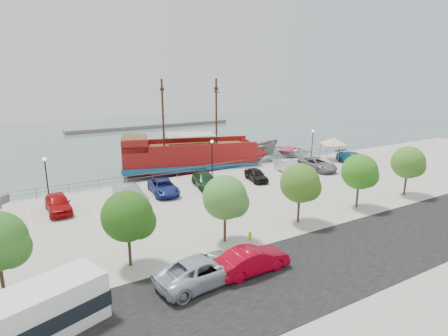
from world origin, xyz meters
TOP-DOWN VIEW (x-y plane):
  - ground at (0.00, 0.00)m, footprint 160.00×160.00m
  - land_slab at (0.00, -21.00)m, footprint 100.00×58.00m
  - street at (0.00, -16.00)m, footprint 100.00×8.00m
  - sidewalk at (0.00, -10.00)m, footprint 100.00×4.00m
  - seawall_railing at (0.00, 7.80)m, footprint 50.00×0.06m
  - far_shore at (10.00, 55.00)m, footprint 40.00×3.00m
  - pirate_ship at (1.27, 12.26)m, footprint 20.63×11.02m
  - patrol_boat at (11.72, 13.51)m, footprint 7.07×3.20m
  - speedboat at (17.61, 13.47)m, footprint 7.94×8.72m
  - dock_west at (-15.37, 9.20)m, footprint 6.85×3.97m
  - dock_mid at (6.88, 9.20)m, footprint 7.15×3.50m
  - dock_east at (15.95, 9.20)m, footprint 8.05×4.96m
  - canopy_tent at (18.73, 5.12)m, footprint 5.59×5.59m
  - street_van at (-11.89, -14.07)m, footprint 6.04×3.23m
  - street_sedan at (-8.70, -14.52)m, footprint 4.84×1.78m
  - shuttle_bus at (-21.00, -14.50)m, footprint 7.44×4.58m
  - fire_hydrant at (-6.32, -10.80)m, footprint 0.23×0.23m
  - lamp_post_left at (-18.00, 6.50)m, footprint 0.36×0.36m
  - lamp_post_mid at (0.00, 6.50)m, footprint 0.36×0.36m
  - lamp_post_right at (16.00, 6.50)m, footprint 0.36×0.36m
  - tree_b at (-14.85, -10.07)m, footprint 3.30×3.20m
  - tree_c at (-7.85, -10.07)m, footprint 3.30×3.20m
  - tree_d at (-0.85, -10.07)m, footprint 3.30×3.20m
  - tree_e at (6.15, -10.07)m, footprint 3.30×3.20m
  - tree_f at (13.15, -10.07)m, footprint 3.30×3.20m
  - parked_car_a at (-17.63, 2.63)m, footprint 1.95×4.78m
  - parked_car_b at (-11.39, 1.91)m, footprint 2.19×5.07m
  - parked_car_c at (-7.70, 2.76)m, footprint 2.96×5.39m
  - parked_car_d at (-2.98, 2.57)m, footprint 3.04×5.52m
  - parked_car_e at (3.15, 1.84)m, footprint 2.46×4.35m
  - parked_car_f at (8.59, 2.48)m, footprint 2.26×5.03m
  - parked_car_g at (12.64, 1.88)m, footprint 2.89×5.72m
  - parked_car_h at (19.07, 1.63)m, footprint 2.38×5.45m

SIDE VIEW (x-z plane):
  - ground at x=0.00m, z-range -1.00..-1.00m
  - dock_west at x=-15.37m, z-range -1.00..-0.62m
  - dock_mid at x=6.88m, z-range -1.00..-0.61m
  - dock_east at x=15.95m, z-range -1.00..-0.56m
  - land_slab at x=0.00m, z-range -1.20..0.00m
  - far_shore at x=10.00m, z-range -1.00..-0.20m
  - speedboat at x=17.61m, z-range -1.00..0.48m
  - street at x=0.00m, z-range -0.01..0.03m
  - sidewalk at x=0.00m, z-range -0.01..0.04m
  - patrol_boat at x=11.72m, z-range -1.00..1.66m
  - fire_hydrant at x=-6.32m, z-range 0.03..0.70m
  - seawall_railing at x=0.00m, z-range 0.03..1.03m
  - parked_car_e at x=3.15m, z-range 0.00..1.40m
  - parked_car_c at x=-7.70m, z-range 0.00..1.43m
  - parked_car_d at x=-2.98m, z-range 0.00..1.51m
  - parked_car_g at x=12.64m, z-range 0.00..1.55m
  - parked_car_h at x=19.07m, z-range 0.00..1.56m
  - street_sedan at x=-8.70m, z-range 0.00..1.58m
  - parked_car_f at x=8.59m, z-range 0.00..1.60m
  - street_van at x=-11.89m, z-range 0.00..1.62m
  - parked_car_b at x=-11.39m, z-range 0.00..1.62m
  - parked_car_a at x=-17.63m, z-range 0.00..1.63m
  - pirate_ship at x=1.27m, z-range -5.25..7.53m
  - shuttle_bus at x=-21.00m, z-range -0.04..2.43m
  - lamp_post_left at x=-18.00m, z-range 0.80..5.08m
  - lamp_post_mid at x=0.00m, z-range 0.80..5.08m
  - lamp_post_right at x=16.00m, z-range 0.80..5.08m
  - canopy_tent at x=18.73m, z-range 1.33..4.93m
  - tree_b at x=-14.85m, z-range 0.80..5.80m
  - tree_c at x=-7.85m, z-range 0.80..5.80m
  - tree_d at x=-0.85m, z-range 0.80..5.80m
  - tree_e at x=6.15m, z-range 0.80..5.80m
  - tree_f at x=13.15m, z-range 0.80..5.80m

